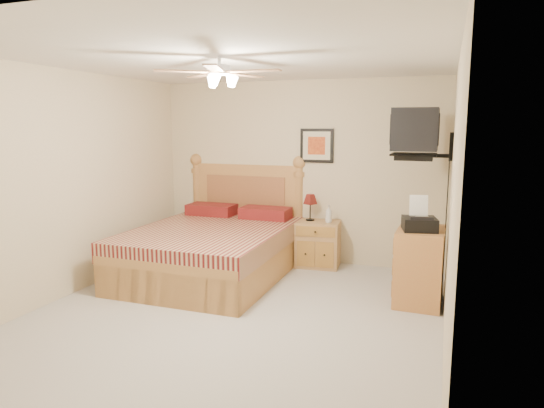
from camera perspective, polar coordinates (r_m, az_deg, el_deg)
The scene contains 17 objects.
floor at distance 5.00m, azimuth -4.69°, elevation -13.04°, with size 4.50×4.50×0.00m, color #ABA49B.
ceiling at distance 4.67m, azimuth -5.12°, elevation 16.65°, with size 4.00×4.50×0.04m, color white.
wall_back at distance 6.77m, azimuth 3.08°, elevation 3.78°, with size 4.00×0.04×2.50m, color beige.
wall_front at distance 2.83m, azimuth -24.31°, elevation -4.81°, with size 4.00×0.04×2.50m, color beige.
wall_left at distance 5.80m, azimuth -23.18°, elevation 2.11°, with size 0.04×4.50×2.50m, color beige.
wall_right at distance 4.26m, azimuth 20.39°, elevation -0.06°, with size 0.04×4.50×2.50m, color beige.
bed at distance 6.10m, azimuth -7.20°, elevation -1.74°, with size 1.74×2.29×1.48m, color #B17E44, non-canonical shape.
nightstand at distance 6.60m, azimuth 5.41°, elevation -4.68°, with size 0.57×0.43×0.62m, color #B07B48.
table_lamp at distance 6.57m, azimuth 4.52°, elevation -0.39°, with size 0.19×0.19×0.36m, color #5E1512, non-canonical shape.
lotion_bottle at distance 6.46m, azimuth 6.69°, elevation -1.16°, with size 0.09×0.09×0.23m, color silver.
framed_picture at distance 6.65m, azimuth 5.30°, elevation 6.85°, with size 0.46×0.04×0.46m, color black.
dresser at distance 5.47m, azimuth 16.97°, elevation -6.98°, with size 0.48×0.69×0.81m, color #BA6937.
fax_machine at distance 5.26m, azimuth 17.02°, elevation -1.09°, with size 0.34×0.36×0.36m, color black, non-canonical shape.
magazine_lower at distance 5.62m, azimuth 16.58°, elevation -2.14°, with size 0.18×0.24×0.02m, color tan.
magazine_upper at distance 5.64m, azimuth 16.74°, elevation -1.91°, with size 0.19×0.26×0.02m, color #9D947A.
wall_tv at distance 5.55m, azimuth 18.03°, elevation 7.92°, with size 0.56×0.46×0.58m, color black, non-canonical shape.
ceiling_fan at distance 4.47m, azimuth -6.20°, elevation 15.16°, with size 1.14×1.14×0.28m, color white, non-canonical shape.
Camera 1 is at (1.94, -4.21, 1.90)m, focal length 32.00 mm.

